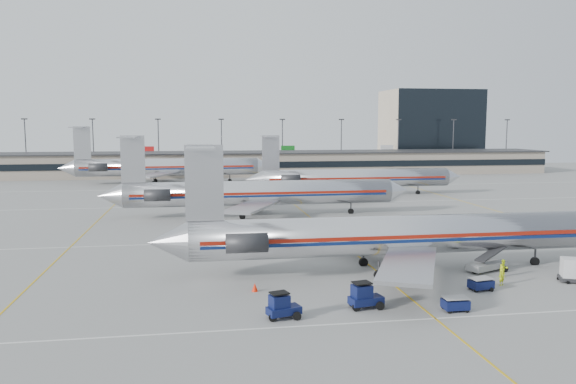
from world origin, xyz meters
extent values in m
plane|color=gray|center=(0.00, 0.00, 0.00)|extent=(260.00, 260.00, 0.00)
cube|color=silver|center=(0.00, 10.00, 0.01)|extent=(160.00, 0.15, 0.02)
cube|color=gray|center=(0.00, 98.00, 3.00)|extent=(160.00, 16.00, 6.00)
cube|color=black|center=(0.00, 89.90, 3.20)|extent=(160.00, 0.20, 1.60)
cube|color=#2D2D30|center=(0.00, 98.00, 6.10)|extent=(162.00, 17.00, 0.30)
cylinder|color=#38383D|center=(-63.00, 112.00, 7.50)|extent=(0.30, 0.30, 15.00)
cube|color=#2D2D30|center=(-63.00, 112.00, 15.10)|extent=(1.60, 0.40, 0.35)
cylinder|color=#38383D|center=(-45.00, 112.00, 7.50)|extent=(0.30, 0.30, 15.00)
cube|color=#2D2D30|center=(-45.00, 112.00, 15.10)|extent=(1.60, 0.40, 0.35)
cylinder|color=#38383D|center=(-27.00, 112.00, 7.50)|extent=(0.30, 0.30, 15.00)
cube|color=#2D2D30|center=(-27.00, 112.00, 15.10)|extent=(1.60, 0.40, 0.35)
cylinder|color=#38383D|center=(-9.00, 112.00, 7.50)|extent=(0.30, 0.30, 15.00)
cube|color=#2D2D30|center=(-9.00, 112.00, 15.10)|extent=(1.60, 0.40, 0.35)
cylinder|color=#38383D|center=(9.00, 112.00, 7.50)|extent=(0.30, 0.30, 15.00)
cube|color=#2D2D30|center=(9.00, 112.00, 15.10)|extent=(1.60, 0.40, 0.35)
cylinder|color=#38383D|center=(27.00, 112.00, 7.50)|extent=(0.30, 0.30, 15.00)
cube|color=#2D2D30|center=(27.00, 112.00, 15.10)|extent=(1.60, 0.40, 0.35)
cylinder|color=#38383D|center=(45.00, 112.00, 7.50)|extent=(0.30, 0.30, 15.00)
cube|color=#2D2D30|center=(45.00, 112.00, 15.10)|extent=(1.60, 0.40, 0.35)
cylinder|color=#38383D|center=(63.00, 112.00, 7.50)|extent=(0.30, 0.30, 15.00)
cube|color=#2D2D30|center=(63.00, 112.00, 15.10)|extent=(1.60, 0.40, 0.35)
cylinder|color=#38383D|center=(81.00, 112.00, 7.50)|extent=(0.30, 0.30, 15.00)
cube|color=#2D2D30|center=(81.00, 112.00, 15.10)|extent=(1.60, 0.40, 0.35)
cube|color=tan|center=(62.00, 128.00, 12.50)|extent=(30.00, 20.00, 25.00)
cylinder|color=silver|center=(2.25, -5.33, 3.36)|extent=(38.34, 3.55, 3.55)
cone|color=#ACACB1|center=(-18.65, -5.33, 3.36)|extent=(3.45, 3.55, 3.55)
cube|color=maroon|center=(2.25, -7.11, 3.50)|extent=(36.43, 0.05, 0.34)
cube|color=#0B1C4E|center=(2.25, -7.11, 3.12)|extent=(36.43, 0.05, 0.27)
cube|color=#ACACB1|center=(0.33, 1.38, 2.40)|extent=(8.92, 13.00, 0.31)
cube|color=#ACACB1|center=(0.33, -12.04, 2.40)|extent=(8.92, 13.00, 0.31)
cube|color=#ACACB1|center=(-15.49, -5.33, 8.39)|extent=(3.26, 0.24, 6.52)
cube|color=#ACACB1|center=(-15.77, -5.33, 11.46)|extent=(2.30, 10.07, 0.17)
cylinder|color=#2D2D30|center=(-12.13, -2.59, 3.64)|extent=(3.45, 1.63, 1.63)
cylinder|color=#2D2D30|center=(-12.13, -8.06, 3.64)|extent=(3.45, 1.63, 1.63)
cylinder|color=#2D2D30|center=(15.67, -5.33, 0.79)|extent=(0.19, 0.19, 1.58)
cylinder|color=#2D2D30|center=(-0.63, -7.63, 0.79)|extent=(0.19, 0.19, 1.58)
cylinder|color=#2D2D30|center=(-0.63, -3.03, 0.79)|extent=(0.19, 0.19, 1.58)
cylinder|color=black|center=(15.67, -5.33, 0.34)|extent=(0.86, 0.29, 0.86)
cylinder|color=silver|center=(-6.92, 28.04, 3.42)|extent=(39.12, 3.62, 3.62)
cone|color=silver|center=(14.20, 28.04, 3.42)|extent=(3.13, 3.62, 3.62)
cone|color=#ACACB1|center=(-28.24, 28.04, 3.42)|extent=(3.52, 3.62, 3.62)
cube|color=maroon|center=(-6.92, 26.22, 3.57)|extent=(37.16, 0.05, 0.34)
cube|color=#0B1C4E|center=(-6.92, 26.22, 3.18)|extent=(37.16, 0.05, 0.27)
cube|color=#ACACB1|center=(-8.88, 34.88, 2.44)|extent=(9.10, 13.26, 0.31)
cube|color=#ACACB1|center=(-8.88, 21.19, 2.44)|extent=(9.10, 13.26, 0.31)
cube|color=#ACACB1|center=(-25.01, 28.04, 8.56)|extent=(3.33, 0.24, 6.65)
cube|color=#ACACB1|center=(-25.31, 28.04, 11.69)|extent=(2.35, 10.27, 0.18)
cylinder|color=#2D2D30|center=(-21.59, 30.82, 3.72)|extent=(3.52, 1.66, 1.66)
cylinder|color=#2D2D30|center=(-21.59, 25.25, 3.72)|extent=(3.52, 1.66, 1.66)
cylinder|color=#2D2D30|center=(6.77, 28.04, 0.81)|extent=(0.20, 0.20, 1.61)
cylinder|color=#2D2D30|center=(-9.85, 25.69, 0.81)|extent=(0.20, 0.20, 1.61)
cylinder|color=#2D2D30|center=(-9.85, 30.38, 0.81)|extent=(0.20, 0.20, 1.61)
cylinder|color=black|center=(6.77, 28.04, 0.34)|extent=(0.88, 0.29, 0.88)
cylinder|color=silver|center=(13.92, 49.56, 3.31)|extent=(35.95, 3.50, 3.50)
cone|color=silver|center=(33.41, 49.56, 3.31)|extent=(3.03, 3.50, 3.50)
cone|color=#ACACB1|center=(-5.76, 49.56, 3.31)|extent=(3.41, 3.50, 3.50)
cube|color=maroon|center=(13.92, 47.80, 3.45)|extent=(34.16, 0.05, 0.33)
cube|color=#0B1C4E|center=(13.92, 47.80, 3.07)|extent=(34.16, 0.05, 0.26)
cube|color=#ACACB1|center=(12.03, 56.18, 2.37)|extent=(8.80, 12.83, 0.30)
cube|color=#ACACB1|center=(12.03, 42.94, 2.37)|extent=(8.80, 12.83, 0.30)
cube|color=#ACACB1|center=(-2.63, 49.56, 8.28)|extent=(3.22, 0.24, 6.43)
cube|color=#ACACB1|center=(-2.92, 49.56, 11.31)|extent=(2.27, 9.93, 0.17)
cylinder|color=#2D2D30|center=(0.68, 52.26, 3.60)|extent=(3.41, 1.61, 1.61)
cylinder|color=#2D2D30|center=(0.68, 46.87, 3.60)|extent=(3.41, 1.61, 1.61)
cylinder|color=#2D2D30|center=(26.22, 49.56, 0.78)|extent=(0.19, 0.19, 1.56)
cylinder|color=#2D2D30|center=(11.08, 47.29, 0.78)|extent=(0.19, 0.19, 1.56)
cylinder|color=#2D2D30|center=(11.08, 51.83, 0.78)|extent=(0.19, 0.19, 1.56)
cylinder|color=black|center=(26.22, 49.56, 0.33)|extent=(0.85, 0.28, 0.85)
cylinder|color=silver|center=(-22.64, 78.34, 3.77)|extent=(40.96, 3.99, 3.99)
cone|color=silver|center=(-0.44, 78.34, 3.77)|extent=(3.45, 3.99, 3.99)
cone|color=#ACACB1|center=(-45.06, 78.34, 3.77)|extent=(3.88, 3.99, 3.99)
cube|color=maroon|center=(-22.64, 76.34, 3.93)|extent=(38.91, 0.05, 0.38)
cube|color=#0B1C4E|center=(-22.64, 76.34, 3.50)|extent=(38.91, 0.05, 0.30)
cube|color=#ACACB1|center=(-24.80, 85.89, 2.69)|extent=(10.03, 14.61, 0.34)
cube|color=#ACACB1|center=(-24.80, 70.80, 2.69)|extent=(10.03, 14.61, 0.34)
cube|color=#ACACB1|center=(-41.51, 78.34, 9.43)|extent=(3.66, 0.27, 7.33)
cube|color=#ACACB1|center=(-41.83, 78.34, 12.88)|extent=(2.59, 11.32, 0.19)
cylinder|color=#2D2D30|center=(-37.73, 81.42, 4.10)|extent=(3.88, 1.83, 1.83)
cylinder|color=#2D2D30|center=(-37.73, 75.27, 4.10)|extent=(3.88, 1.83, 1.83)
cylinder|color=#2D2D30|center=(-8.63, 78.34, 0.89)|extent=(0.22, 0.22, 1.78)
cylinder|color=#2D2D30|center=(-25.88, 75.76, 0.89)|extent=(0.22, 0.22, 1.78)
cylinder|color=#2D2D30|center=(-25.88, 80.93, 0.89)|extent=(0.22, 0.22, 1.78)
cylinder|color=black|center=(-8.63, 78.34, 0.38)|extent=(0.97, 0.32, 0.97)
cube|color=#0B123E|center=(-10.32, -16.30, 0.57)|extent=(2.53, 1.77, 0.52)
cube|color=#0B123E|center=(-10.63, -16.30, 1.20)|extent=(1.50, 1.36, 0.94)
cube|color=black|center=(-10.63, -16.30, 1.83)|extent=(1.44, 1.30, 0.08)
cylinder|color=black|center=(-9.48, -15.78, 0.29)|extent=(0.59, 0.19, 0.59)
cylinder|color=black|center=(-9.48, -16.82, 0.29)|extent=(0.59, 0.19, 0.59)
cylinder|color=black|center=(-11.16, -15.78, 0.29)|extent=(0.59, 0.19, 0.59)
cylinder|color=black|center=(-11.16, -16.82, 0.29)|extent=(0.59, 0.19, 0.59)
cube|color=#0B123E|center=(-4.08, -15.12, 0.61)|extent=(2.62, 1.67, 0.55)
cube|color=#0B123E|center=(-4.41, -15.12, 1.27)|extent=(1.52, 1.34, 0.99)
cube|color=black|center=(-4.41, -15.12, 1.93)|extent=(1.45, 1.28, 0.09)
cylinder|color=black|center=(-3.20, -14.57, 0.31)|extent=(0.62, 0.20, 0.62)
cylinder|color=black|center=(-3.20, -15.68, 0.31)|extent=(0.62, 0.20, 0.62)
cylinder|color=black|center=(-4.96, -14.57, 0.31)|extent=(0.62, 0.20, 0.62)
cylinder|color=black|center=(-4.96, -15.68, 0.31)|extent=(0.62, 0.20, 0.62)
cube|color=#0B123E|center=(6.45, -12.22, 0.52)|extent=(1.97, 1.52, 0.66)
cube|color=gray|center=(6.45, -12.22, 0.98)|extent=(1.97, 1.52, 0.06)
cylinder|color=black|center=(7.10, -11.71, 0.17)|extent=(0.34, 0.13, 0.34)
cylinder|color=black|center=(7.10, -12.74, 0.17)|extent=(0.34, 0.13, 0.34)
cylinder|color=black|center=(5.79, -11.71, 0.17)|extent=(0.34, 0.13, 0.34)
cylinder|color=black|center=(5.79, -12.74, 0.17)|extent=(0.34, 0.13, 0.34)
cube|color=#0B123E|center=(2.10, -16.69, 0.51)|extent=(1.80, 1.24, 0.66)
cube|color=gray|center=(2.10, -16.69, 0.98)|extent=(1.80, 1.24, 0.06)
cylinder|color=black|center=(2.75, -16.18, 0.17)|extent=(0.34, 0.13, 0.34)
cylinder|color=black|center=(2.75, -17.21, 0.17)|extent=(0.34, 0.13, 0.34)
cylinder|color=black|center=(1.44, -16.18, 0.17)|extent=(0.34, 0.13, 0.34)
cylinder|color=black|center=(1.44, -17.21, 0.17)|extent=(0.34, 0.13, 0.34)
cube|color=#2D2D30|center=(15.33, -11.11, 0.27)|extent=(2.39, 2.22, 0.32)
cube|color=silver|center=(15.33, -11.11, 1.22)|extent=(2.05, 1.99, 1.60)
cylinder|color=black|center=(16.07, -10.47, 0.13)|extent=(0.26, 0.13, 0.26)
cylinder|color=black|center=(14.58, -10.47, 0.13)|extent=(0.26, 0.13, 0.26)
cylinder|color=black|center=(14.58, -11.74, 0.13)|extent=(0.26, 0.13, 0.26)
cube|color=gray|center=(9.94, -6.70, 0.51)|extent=(4.34, 2.99, 0.57)
cube|color=#2D2D30|center=(10.62, -6.70, 1.82)|extent=(4.21, 2.60, 1.46)
cylinder|color=black|center=(11.42, -6.07, 0.28)|extent=(0.57, 0.18, 0.57)
cylinder|color=black|center=(11.42, -7.32, 0.28)|extent=(0.57, 0.18, 0.57)
cylinder|color=black|center=(8.47, -6.07, 0.28)|extent=(0.57, 0.18, 0.57)
cylinder|color=black|center=(8.47, -7.32, 0.28)|extent=(0.57, 0.18, 0.57)
imported|color=#BFD013|center=(8.88, -11.19, 0.81)|extent=(0.70, 0.61, 1.63)
imported|color=#D1EE16|center=(10.32, -8.94, 0.80)|extent=(0.78, 0.62, 1.59)
cone|color=red|center=(-11.66, -9.62, 0.34)|extent=(0.61, 0.61, 0.69)
camera|label=1|loc=(-16.01, -53.33, 13.25)|focal=35.00mm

